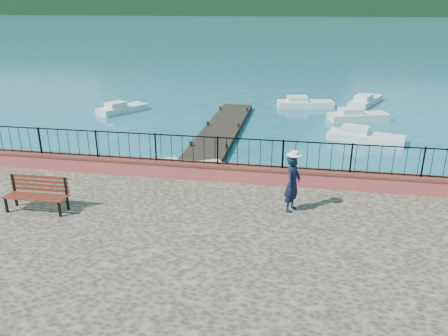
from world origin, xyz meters
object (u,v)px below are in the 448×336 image
(boat_4, at_px, (305,101))
(boat_2, at_px, (359,114))
(boat_3, at_px, (122,106))
(boat_0, at_px, (176,169))
(boat_5, at_px, (366,99))
(boat_1, at_px, (366,134))
(person, at_px, (293,183))
(park_bench, at_px, (38,201))

(boat_4, bearing_deg, boat_2, -54.84)
(boat_3, bearing_deg, boat_0, -113.85)
(boat_0, relative_size, boat_5, 0.99)
(boat_5, bearing_deg, boat_4, 136.66)
(boat_0, relative_size, boat_3, 1.22)
(boat_0, distance_m, boat_2, 14.50)
(boat_2, bearing_deg, boat_3, 163.66)
(boat_1, bearing_deg, boat_3, -179.68)
(boat_3, height_order, boat_5, same)
(boat_2, xyz_separation_m, boat_3, (-15.64, -0.64, 0.00))
(boat_1, height_order, boat_3, same)
(person, height_order, boat_5, person)
(park_bench, distance_m, boat_3, 17.70)
(boat_2, bearing_deg, boat_0, -145.44)
(park_bench, relative_size, boat_2, 0.49)
(boat_2, distance_m, boat_3, 15.66)
(boat_1, relative_size, boat_2, 1.05)
(boat_3, bearing_deg, boat_2, -53.92)
(boat_4, bearing_deg, person, -101.87)
(boat_1, distance_m, boat_5, 9.86)
(boat_4, bearing_deg, boat_0, -120.44)
(boat_3, bearing_deg, park_bench, -131.39)
(boat_1, height_order, boat_5, same)
(boat_0, xyz_separation_m, boat_4, (5.32, 14.86, 0.00))
(boat_0, xyz_separation_m, boat_2, (8.68, 11.61, 0.00))
(boat_2, bearing_deg, boat_5, 59.63)
(person, xyz_separation_m, boat_2, (3.74, 16.37, -1.66))
(person, bearing_deg, park_bench, 120.75)
(boat_3, bearing_deg, person, -109.16)
(boat_3, bearing_deg, boat_5, -37.49)
(park_bench, relative_size, boat_0, 0.45)
(boat_0, height_order, boat_1, same)
(park_bench, relative_size, person, 1.07)
(boat_4, xyz_separation_m, boat_5, (4.40, 1.78, 0.00))
(boat_2, relative_size, boat_4, 0.96)
(boat_0, bearing_deg, park_bench, -139.68)
(person, relative_size, boat_2, 0.46)
(park_bench, relative_size, boat_5, 0.44)
(boat_2, height_order, boat_3, same)
(boat_2, distance_m, boat_5, 5.14)
(person, xyz_separation_m, boat_3, (-11.90, 15.74, -1.66))
(park_bench, xyz_separation_m, boat_2, (11.11, 17.71, -1.11))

